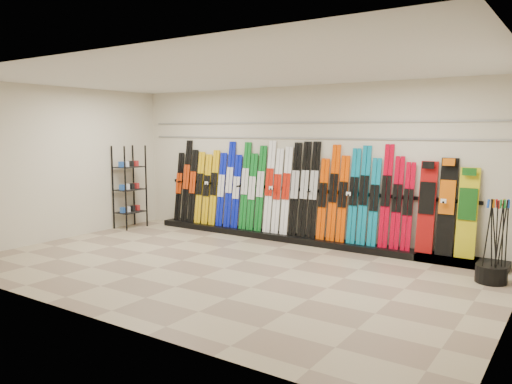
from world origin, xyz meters
The scene contains 12 objects.
floor centered at (0.00, 0.00, 0.00)m, with size 8.00×8.00×0.00m, color #89725E.
back_wall centered at (0.00, 2.50, 1.50)m, with size 8.00×8.00×0.00m, color beige.
left_wall centered at (-4.00, 0.00, 1.50)m, with size 5.00×5.00×0.00m, color beige.
ceiling centered at (0.00, 0.00, 3.00)m, with size 8.00×8.00×0.00m, color silver.
ski_rack_base centered at (0.22, 2.28, 0.06)m, with size 8.00×0.40×0.12m, color black.
skis centered at (-0.44, 2.35, 0.96)m, with size 5.38×0.27×1.82m.
snowboards centered at (2.77, 2.36, 0.88)m, with size 0.93×0.24×1.59m.
accessory_rack centered at (-3.75, 1.49, 0.91)m, with size 0.40×0.60×1.82m, color black.
pole_bin centered at (3.60, 1.53, 0.12)m, with size 0.43×0.43×0.25m, color black.
ski_poles centered at (3.65, 1.51, 0.61)m, with size 0.31×0.33×1.18m.
slatwall_rail_0 centered at (0.00, 2.48, 2.00)m, with size 7.60×0.02×0.03m, color gray.
slatwall_rail_1 centered at (0.00, 2.48, 2.30)m, with size 7.60×0.02×0.03m, color gray.
Camera 1 is at (4.64, -6.05, 2.15)m, focal length 35.00 mm.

